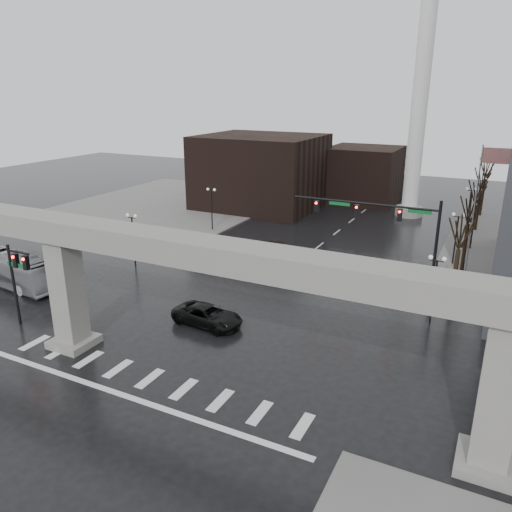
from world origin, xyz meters
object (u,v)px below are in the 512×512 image
Objects in this scene: city_bus at (12,269)px; far_car at (266,250)px; signal_mast_arm at (389,223)px; pickup_truck at (208,316)px.

city_bus reaches higher than far_car.
signal_mast_arm is 13.68m from far_car.
signal_mast_arm reaches higher than city_bus.
far_car is at bearing 14.50° from pickup_truck.
pickup_truck is at bearing -128.15° from signal_mast_arm.
pickup_truck is 0.50× the size of city_bus.
far_car is (16.33, 16.28, -0.65)m from city_bus.
signal_mast_arm reaches higher than pickup_truck.
signal_mast_arm is 16.47m from pickup_truck.
signal_mast_arm reaches higher than far_car.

